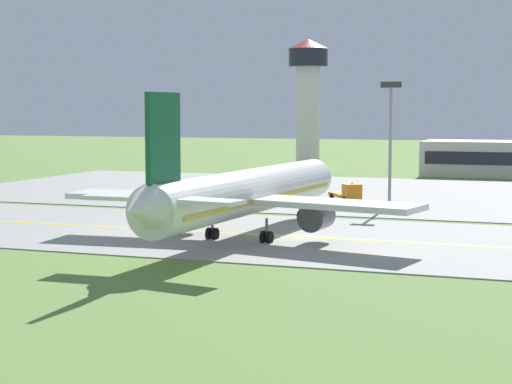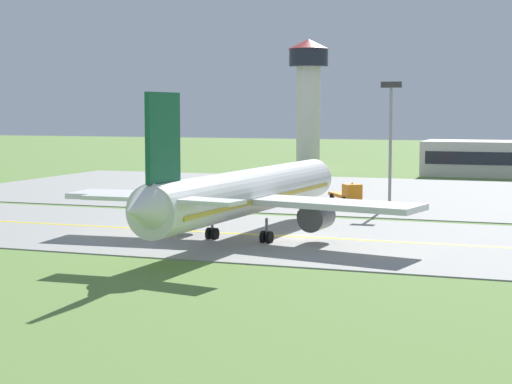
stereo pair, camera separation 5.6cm
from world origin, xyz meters
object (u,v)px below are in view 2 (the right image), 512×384
service_truck_catering (260,189)px  control_tower (308,91)px  apron_light_mast (391,128)px  service_truck_baggage (348,193)px  airplane_lead (246,193)px

service_truck_catering → control_tower: (-8.87, 52.12, 13.27)m
control_tower → apron_light_mast: bearing=-64.4°
apron_light_mast → service_truck_baggage: bearing=152.3°
service_truck_baggage → control_tower: 55.67m
control_tower → apron_light_mast: control_tower is taller
airplane_lead → service_truck_catering: size_ratio=6.31×
service_truck_baggage → control_tower: (-19.79, 50.22, 13.62)m
service_truck_catering → service_truck_baggage: bearing=9.9°
airplane_lead → apron_light_mast: size_ratio=2.70×
control_tower → airplane_lead: bearing=-77.5°
service_truck_catering → airplane_lead: bearing=-72.7°
control_tower → service_truck_baggage: bearing=-68.5°
control_tower → apron_light_mast: (25.50, -53.23, -5.48)m
service_truck_baggage → apron_light_mast: (5.71, -3.00, 8.14)m
service_truck_baggage → service_truck_catering: bearing=-170.1°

